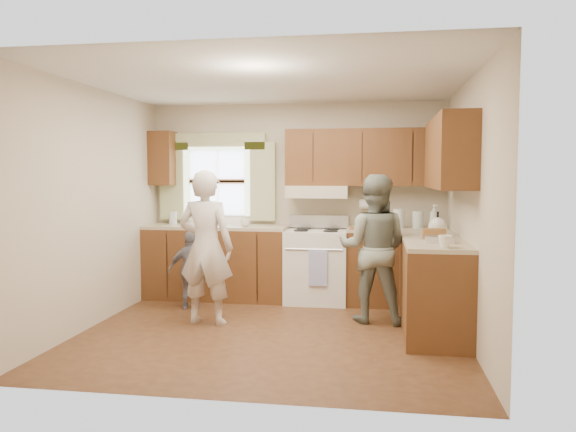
% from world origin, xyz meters
% --- Properties ---
extents(room, '(3.80, 3.80, 3.80)m').
position_xyz_m(room, '(0.00, 0.00, 1.25)').
color(room, '#452615').
rests_on(room, ground).
extents(kitchen_fixtures, '(3.80, 2.25, 2.15)m').
position_xyz_m(kitchen_fixtures, '(0.62, 1.08, 0.84)').
color(kitchen_fixtures, '#3F1E0D').
rests_on(kitchen_fixtures, ground).
extents(stove, '(0.76, 0.67, 1.07)m').
position_xyz_m(stove, '(0.30, 1.44, 0.47)').
color(stove, silver).
rests_on(stove, ground).
extents(woman_left, '(0.63, 0.45, 1.64)m').
position_xyz_m(woman_left, '(-0.75, 0.22, 0.82)').
color(woman_left, beige).
rests_on(woman_left, ground).
extents(woman_right, '(0.84, 0.69, 1.59)m').
position_xyz_m(woman_right, '(1.00, 0.60, 0.80)').
color(woman_right, '#233930').
rests_on(woman_right, ground).
extents(child, '(0.58, 0.38, 0.92)m').
position_xyz_m(child, '(-1.13, 0.85, 0.46)').
color(child, slate).
rests_on(child, ground).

